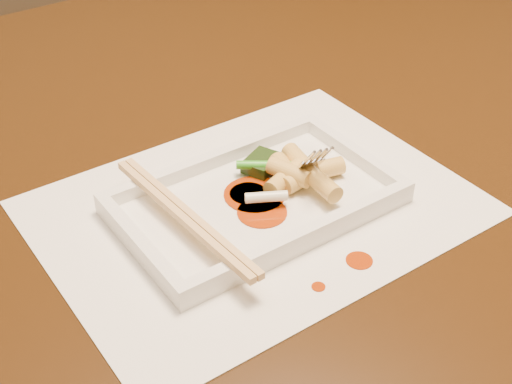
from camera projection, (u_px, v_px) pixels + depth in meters
table at (194, 206)px, 0.85m from camera, size 1.40×0.90×0.75m
placemat at (256, 208)px, 0.69m from camera, size 0.40×0.30×0.00m
sauce_splatter_a at (359, 260)px, 0.62m from camera, size 0.02×0.02×0.00m
sauce_splatter_b at (318, 287)px, 0.60m from camera, size 0.01×0.01×0.00m
plate_base at (256, 204)px, 0.68m from camera, size 0.26×0.16×0.01m
plate_rim_far at (214, 159)px, 0.73m from camera, size 0.26×0.01×0.01m
plate_rim_near at (304, 236)px, 0.63m from camera, size 0.26×0.01×0.01m
plate_rim_left at (139, 243)px, 0.62m from camera, size 0.01×0.14×0.01m
plate_rim_right at (354, 153)px, 0.73m from camera, size 0.01×0.14×0.01m
veg_piece at (262, 163)px, 0.72m from camera, size 0.05×0.04×0.01m
scallion_white at (266, 197)px, 0.67m from camera, size 0.04×0.03×0.01m
scallion_green at (279, 165)px, 0.71m from camera, size 0.07×0.06×0.01m
chopstick_a at (180, 217)px, 0.63m from camera, size 0.02×0.21×0.01m
chopstick_b at (188, 213)px, 0.64m from camera, size 0.02×0.21×0.01m
fork at (305, 104)px, 0.68m from camera, size 0.09×0.10×0.14m
sauce_blob_0 at (262, 212)px, 0.66m from camera, size 0.05×0.05×0.00m
sauce_blob_1 at (249, 194)px, 0.69m from camera, size 0.04×0.04×0.00m
sauce_blob_2 at (255, 194)px, 0.69m from camera, size 0.06×0.06×0.00m
rice_cake_0 at (285, 171)px, 0.70m from camera, size 0.03×0.04×0.02m
rice_cake_1 at (324, 169)px, 0.70m from camera, size 0.04×0.03×0.02m
rice_cake_2 at (320, 182)px, 0.68m from camera, size 0.02×0.05×0.02m
rice_cake_3 at (300, 162)px, 0.71m from camera, size 0.03×0.05×0.02m
rice_cake_4 at (304, 177)px, 0.69m from camera, size 0.05×0.02×0.02m
rice_cake_5 at (290, 172)px, 0.69m from camera, size 0.03×0.05×0.02m
rice_cake_6 at (285, 178)px, 0.69m from camera, size 0.05×0.03×0.02m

